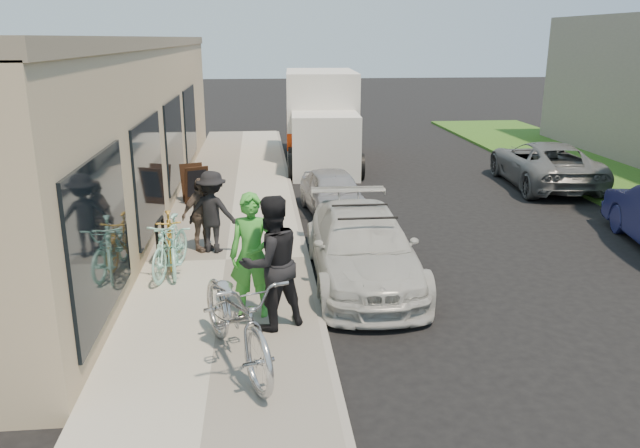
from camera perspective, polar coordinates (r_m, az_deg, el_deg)
name	(u,v)px	position (r m, az deg, el deg)	size (l,w,h in m)	color
ground	(353,333)	(9.39, 3.01, -9.93)	(120.00, 120.00, 0.00)	black
sidewalk	(226,263)	(12.05, -8.61, -3.56)	(3.00, 34.00, 0.15)	#A19E91
curb	(307,261)	(12.06, -1.22, -3.39)	(0.12, 34.00, 0.13)	gray
storefront	(102,123)	(16.88, -19.29, 8.69)	(3.60, 20.00, 4.22)	tan
bike_rack	(160,237)	(11.94, -14.39, -1.12)	(0.09, 0.60, 0.85)	black
sandwich_board	(195,183)	(16.19, -11.38, 3.65)	(0.76, 0.77, 0.96)	black
sedan_white	(362,247)	(11.07, 3.90, -2.12)	(1.87, 4.46, 1.33)	#B8B8B3
sedan_silver	(334,193)	(15.24, 1.28, 2.85)	(1.32, 3.29, 1.12)	#A4A4A9
moving_truck	(321,122)	(21.95, 0.12, 9.27)	(2.67, 6.40, 3.09)	silver
far_car_gray	(544,164)	(19.47, 19.81, 5.21)	(2.18, 4.74, 1.32)	#585B5D
tandem_bike	(237,316)	(8.07, -7.62, -8.36)	(0.88, 2.51, 1.32)	#AAA9AC
woman_rider	(252,255)	(9.33, -6.20, -2.87)	(0.69, 0.45, 1.90)	green
man_standing	(271,263)	(8.90, -4.50, -3.55)	(0.96, 0.74, 1.97)	black
cruiser_bike_a	(170,246)	(11.35, -13.56, -1.98)	(0.48, 1.71, 1.03)	#95DFCE
cruiser_bike_b	(173,246)	(11.54, -13.31, -1.93)	(0.61, 1.75, 0.92)	#95DFCE
cruiser_bike_c	(170,239)	(11.91, -13.58, -1.32)	(0.44, 1.56, 0.94)	gold
bystander_a	(212,212)	(12.28, -9.81, 1.10)	(1.04, 0.60, 1.61)	black
bystander_b	(201,215)	(12.41, -10.85, 0.85)	(0.86, 0.36, 1.46)	brown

